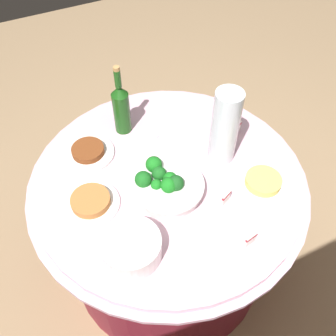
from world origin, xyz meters
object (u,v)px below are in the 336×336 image
object	(u,v)px
label_placard_mid	(238,128)
plate_stack	(131,247)
food_plate_peanuts	(91,203)
serving_tongs	(172,141)
decorative_fruit_vase	(225,130)
label_placard_front	(226,198)
label_placard_rear	(251,239)
food_plate_stir_fry	(88,152)
wine_bottle	(121,107)
food_plate_noodles	(263,183)
broccoli_bowl	(166,185)

from	to	relation	value
label_placard_mid	plate_stack	bearing A→B (deg)	28.16
plate_stack	food_plate_peanuts	xyz separation A→B (m)	(0.06, -0.26, -0.03)
plate_stack	serving_tongs	bearing A→B (deg)	-130.45
decorative_fruit_vase	food_plate_peanuts	xyz separation A→B (m)	(0.58, -0.00, -0.14)
plate_stack	food_plate_peanuts	size ratio (longest dim) A/B	0.95
label_placard_front	label_placard_rear	world-z (taller)	same
food_plate_stir_fry	plate_stack	bearing A→B (deg)	88.86
serving_tongs	label_placard_front	bearing A→B (deg)	96.08
food_plate_peanuts	label_placard_front	world-z (taller)	label_placard_front
wine_bottle	food_plate_stir_fry	size ratio (longest dim) A/B	1.53
wine_bottle	label_placard_front	xyz separation A→B (m)	(-0.20, 0.55, -0.10)
label_placard_mid	label_placard_rear	bearing A→B (deg)	62.18
food_plate_stir_fry	label_placard_mid	world-z (taller)	label_placard_mid
food_plate_peanuts	serving_tongs	bearing A→B (deg)	-158.07
label_placard_mid	food_plate_stir_fry	bearing A→B (deg)	-14.39
food_plate_peanuts	label_placard_rear	xyz separation A→B (m)	(-0.45, 0.40, 0.01)
decorative_fruit_vase	food_plate_stir_fry	bearing A→B (deg)	-27.27
food_plate_noodles	label_placard_front	world-z (taller)	label_placard_front
broccoli_bowl	plate_stack	size ratio (longest dim) A/B	1.33
plate_stack	label_placard_front	world-z (taller)	plate_stack
label_placard_front	broccoli_bowl	bearing A→B (deg)	-37.75
broccoli_bowl	label_placard_mid	world-z (taller)	broccoli_bowl
plate_stack	label_placard_mid	bearing A→B (deg)	-151.84
food_plate_noodles	broccoli_bowl	bearing A→B (deg)	-20.63
food_plate_stir_fry	label_placard_front	size ratio (longest dim) A/B	4.00
plate_stack	serving_tongs	size ratio (longest dim) A/B	1.43
label_placard_mid	label_placard_rear	xyz separation A→B (m)	(0.26, 0.50, 0.00)
food_plate_peanuts	food_plate_stir_fry	xyz separation A→B (m)	(-0.07, -0.26, -0.00)
wine_bottle	serving_tongs	bearing A→B (deg)	134.91
decorative_fruit_vase	serving_tongs	world-z (taller)	decorative_fruit_vase
food_plate_noodles	label_placard_mid	bearing A→B (deg)	-103.14
label_placard_front	decorative_fruit_vase	bearing A→B (deg)	-116.93
food_plate_stir_fry	label_placard_rear	bearing A→B (deg)	120.00
plate_stack	food_plate_peanuts	bearing A→B (deg)	-76.35
decorative_fruit_vase	food_plate_peanuts	distance (m)	0.59
food_plate_stir_fry	food_plate_noodles	bearing A→B (deg)	141.15
food_plate_peanuts	label_placard_rear	bearing A→B (deg)	138.41
food_plate_peanuts	label_placard_front	xyz separation A→B (m)	(-0.47, 0.21, 0.01)
broccoli_bowl	food_plate_stir_fry	size ratio (longest dim) A/B	1.27
food_plate_stir_fry	label_placard_mid	distance (m)	0.67
broccoli_bowl	label_placard_front	bearing A→B (deg)	142.25
food_plate_peanuts	food_plate_noodles	size ratio (longest dim) A/B	1.00
broccoli_bowl	label_placard_rear	distance (m)	0.38
food_plate_stir_fry	food_plate_noodles	distance (m)	0.74
plate_stack	wine_bottle	distance (m)	0.63
broccoli_bowl	decorative_fruit_vase	bearing A→B (deg)	-167.11
food_plate_peanuts	wine_bottle	bearing A→B (deg)	-128.19
broccoli_bowl	label_placard_rear	world-z (taller)	broccoli_bowl
food_plate_stir_fry	label_placard_rear	xyz separation A→B (m)	(-0.38, 0.66, 0.02)
label_placard_mid	label_placard_rear	distance (m)	0.56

